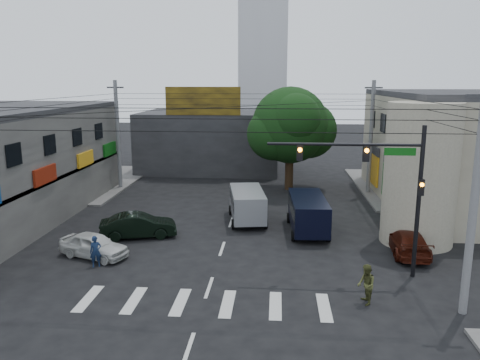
# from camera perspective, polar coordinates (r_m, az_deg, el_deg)

# --- Properties ---
(ground) EXTENTS (160.00, 160.00, 0.00)m
(ground) POSITION_cam_1_polar(r_m,az_deg,el_deg) (24.40, -2.75, -10.00)
(ground) COLOR black
(ground) RESTS_ON ground
(sidewalk_far_left) EXTENTS (16.00, 16.00, 0.15)m
(sidewalk_far_left) POSITION_cam_1_polar(r_m,az_deg,el_deg) (46.44, -22.33, -0.16)
(sidewalk_far_left) COLOR #514F4C
(sidewalk_far_left) RESTS_ON ground
(sidewalk_far_right) EXTENTS (16.00, 16.00, 0.15)m
(sidewalk_far_right) POSITION_cam_1_polar(r_m,az_deg,el_deg) (44.08, 24.44, -0.95)
(sidewalk_far_right) COLOR #514F4C
(sidewalk_far_right) RESTS_ON ground
(corner_column) EXTENTS (4.00, 4.00, 8.00)m
(corner_column) POSITION_cam_1_polar(r_m,az_deg,el_deg) (28.10, 21.14, 0.65)
(corner_column) COLOR gray
(corner_column) RESTS_ON ground
(building_far) EXTENTS (14.00, 10.00, 6.00)m
(building_far) POSITION_cam_1_polar(r_m,az_deg,el_deg) (49.32, -3.56, 4.83)
(building_far) COLOR #232326
(building_far) RESTS_ON ground
(billboard) EXTENTS (7.00, 0.30, 2.60)m
(billboard) POSITION_cam_1_polar(r_m,az_deg,el_deg) (44.13, -4.54, 9.58)
(billboard) COLOR olive
(billboard) RESTS_ON building_far
(tower_distant) EXTENTS (9.00, 9.00, 44.00)m
(tower_distant) POSITION_cam_1_polar(r_m,az_deg,el_deg) (93.37, 2.92, 19.91)
(tower_distant) COLOR silver
(tower_distant) RESTS_ON ground
(street_tree) EXTENTS (6.40, 6.40, 8.70)m
(street_tree) POSITION_cam_1_polar(r_m,az_deg,el_deg) (39.62, 6.13, 6.63)
(street_tree) COLOR black
(street_tree) RESTS_ON ground
(traffic_gantry) EXTENTS (7.10, 0.35, 7.20)m
(traffic_gantry) POSITION_cam_1_polar(r_m,az_deg,el_deg) (22.39, 17.05, 0.38)
(traffic_gantry) COLOR black
(traffic_gantry) RESTS_ON ground
(utility_pole_near_right) EXTENTS (0.32, 0.32, 9.20)m
(utility_pole_near_right) POSITION_cam_1_polar(r_m,az_deg,el_deg) (19.97, 26.65, -2.43)
(utility_pole_near_right) COLOR #59595B
(utility_pole_near_right) RESTS_ON ground
(utility_pole_far_left) EXTENTS (0.32, 0.32, 9.20)m
(utility_pole_far_left) POSITION_cam_1_polar(r_m,az_deg,el_deg) (40.98, -14.67, 5.26)
(utility_pole_far_left) COLOR #59595B
(utility_pole_far_left) RESTS_ON ground
(utility_pole_far_right) EXTENTS (0.32, 0.32, 9.20)m
(utility_pole_far_right) POSITION_cam_1_polar(r_m,az_deg,el_deg) (39.43, 15.65, 4.95)
(utility_pole_far_right) COLOR #59595B
(utility_pole_far_right) RESTS_ON ground
(dark_sedan) EXTENTS (3.87, 5.23, 1.46)m
(dark_sedan) POSITION_cam_1_polar(r_m,az_deg,el_deg) (28.49, -12.28, -5.44)
(dark_sedan) COLOR black
(dark_sedan) RESTS_ON ground
(white_compact) EXTENTS (3.98, 4.81, 1.30)m
(white_compact) POSITION_cam_1_polar(r_m,az_deg,el_deg) (26.02, -17.39, -7.60)
(white_compact) COLOR silver
(white_compact) RESTS_ON ground
(maroon_sedan) EXTENTS (2.30, 4.67, 1.30)m
(maroon_sedan) POSITION_cam_1_polar(r_m,az_deg,el_deg) (26.90, 19.77, -7.13)
(maroon_sedan) COLOR #3E1208
(maroon_sedan) RESTS_ON ground
(silver_minivan) EXTENTS (5.48, 3.52, 2.09)m
(silver_minivan) POSITION_cam_1_polar(r_m,az_deg,el_deg) (30.92, 0.89, -3.17)
(silver_minivan) COLOR gray
(silver_minivan) RESTS_ON ground
(navy_van) EXTENTS (5.58, 2.57, 2.15)m
(navy_van) POSITION_cam_1_polar(r_m,az_deg,el_deg) (29.13, 8.27, -4.19)
(navy_van) COLOR black
(navy_van) RESTS_ON ground
(traffic_officer) EXTENTS (0.87, 0.82, 1.58)m
(traffic_officer) POSITION_cam_1_polar(r_m,az_deg,el_deg) (24.68, -17.19, -8.33)
(traffic_officer) COLOR #12213F
(traffic_officer) RESTS_ON ground
(pedestrian_olive) EXTENTS (0.98, 0.84, 1.71)m
(pedestrian_olive) POSITION_cam_1_polar(r_m,az_deg,el_deg) (20.54, 15.12, -12.21)
(pedestrian_olive) COLOR #3D421E
(pedestrian_olive) RESTS_ON ground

